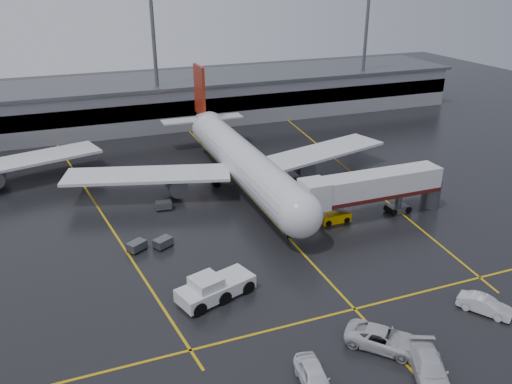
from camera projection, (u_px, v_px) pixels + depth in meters
name	position (u px, v px, depth m)	size (l,w,h in m)	color
ground	(265.00, 213.00, 66.18)	(220.00, 220.00, 0.00)	black
apron_line_centre	(265.00, 212.00, 66.18)	(0.25, 90.00, 0.02)	gold
apron_line_stop	(355.00, 309.00, 47.34)	(60.00, 0.25, 0.02)	gold
apron_line_left	(97.00, 206.00, 68.12)	(0.25, 70.00, 0.02)	gold
apron_line_right	(347.00, 169.00, 80.70)	(0.25, 70.00, 0.02)	gold
terminal	(177.00, 99.00, 105.52)	(122.00, 19.00, 8.60)	gray
light_mast_mid	(155.00, 54.00, 94.76)	(3.00, 1.20, 25.45)	#595B60
light_mast_right	(365.00, 43.00, 109.65)	(3.00, 1.20, 25.45)	#595B60
main_airliner	(239.00, 158.00, 72.82)	(48.80, 45.60, 14.10)	silver
jet_bridge	(373.00, 188.00, 63.41)	(19.90, 3.40, 6.05)	silver
pushback_tractor	(214.00, 288.00, 48.57)	(8.04, 5.20, 2.67)	silver
belt_loader	(335.00, 217.00, 63.62)	(3.80, 1.86, 2.38)	#EBAF00
service_van_a	(383.00, 339.00, 42.23)	(2.86, 6.19, 1.72)	silver
service_van_b	(430.00, 369.00, 39.00)	(2.43, 5.97, 1.73)	silver
service_van_c	(485.00, 305.00, 46.62)	(1.64, 4.70, 1.55)	silver
service_van_d	(314.00, 377.00, 38.22)	(2.02, 5.03, 1.71)	white
baggage_cart_a	(163.00, 242.00, 57.67)	(2.38, 2.11, 1.12)	#595B60
baggage_cart_b	(137.00, 246.00, 56.96)	(2.39, 2.18, 1.12)	#595B60
baggage_cart_c	(164.00, 205.00, 66.78)	(2.11, 1.47, 1.12)	#595B60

